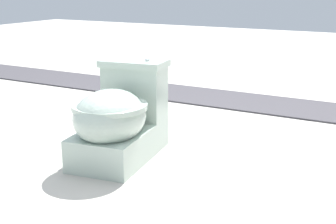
# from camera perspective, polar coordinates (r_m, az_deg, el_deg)

# --- Properties ---
(ground_plane) EXTENTS (14.00, 14.00, 0.00)m
(ground_plane) POSITION_cam_1_polar(r_m,az_deg,el_deg) (2.68, -0.68, -4.73)
(ground_plane) COLOR #B7B2A8
(gravel_strip) EXTENTS (0.56, 8.00, 0.01)m
(gravel_strip) POSITION_cam_1_polar(r_m,az_deg,el_deg) (3.66, 16.15, 0.39)
(gravel_strip) COLOR #423F44
(gravel_strip) RESTS_ON ground
(toilet) EXTENTS (0.68, 0.46, 0.52)m
(toilet) POSITION_cam_1_polar(r_m,az_deg,el_deg) (2.51, -6.05, -0.88)
(toilet) COLOR #B2C6B7
(toilet) RESTS_ON ground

